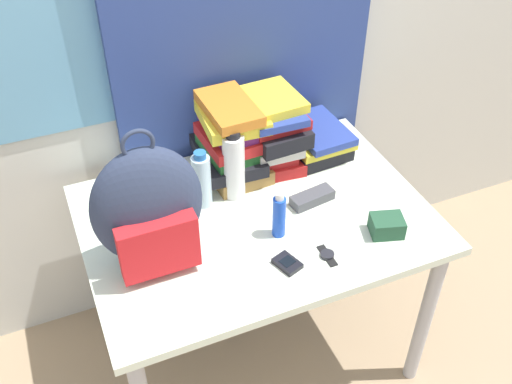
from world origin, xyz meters
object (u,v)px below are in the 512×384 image
Objects in this scene: book_stack_left at (232,140)px; book_stack_right at (315,140)px; wristwatch at (327,255)px; sports_bottle at (234,165)px; sunscreen_bottle at (279,216)px; backpack at (149,210)px; book_stack_center at (271,130)px; water_bottle at (202,180)px; camera_pouch at (387,226)px; cell_phone at (288,263)px; sunglasses_case at (312,198)px.

book_stack_left reaches higher than book_stack_right.
book_stack_left is 0.53m from wristwatch.
wristwatch is (0.11, -0.50, -0.13)m from book_stack_left.
sports_bottle is 2.80× the size of wristwatch.
sunscreen_bottle is (0.02, -0.35, -0.06)m from book_stack_left.
backpack is 0.48m from book_stack_left.
backpack is 0.38m from sports_bottle.
water_bottle is (-0.30, -0.12, -0.04)m from book_stack_center.
sunscreen_bottle is at bearing -7.28° from backpack.
camera_pouch is at bearing -68.89° from book_stack_center.
book_stack_left is at bearing 88.84° from cell_phone.
book_stack_left is 0.15m from book_stack_center.
water_bottle is at bearing 40.32° from backpack.
camera_pouch is (0.01, -0.48, -0.02)m from book_stack_right.
book_stack_left is 1.12× the size of sports_bottle.
water_bottle is 0.61m from camera_pouch.
wristwatch is at bearing -113.06° from book_stack_right.
water_bottle is at bearing 143.55° from camera_pouch.
sports_bottle is 0.53m from camera_pouch.
book_stack_left is 0.50m from cell_phone.
water_bottle is 1.26× the size of sunscreen_bottle.
book_stack_center is 2.97× the size of cell_phone.
cell_phone is at bearing -130.50° from sunglasses_case.
sunglasses_case is at bearing -118.85° from book_stack_right.
sunscreen_bottle is 0.34m from camera_pouch.
water_bottle is 0.12m from sports_bottle.
sunglasses_case is (0.55, 0.05, -0.17)m from backpack.
book_stack_center is 1.04× the size of book_stack_right.
camera_pouch reaches higher than wristwatch.
sports_bottle is 0.39m from cell_phone.
cell_phone is (0.03, -0.37, -0.11)m from sports_bottle.
book_stack_center is 2.37× the size of camera_pouch.
wristwatch is at bearing -77.01° from book_stack_left.
book_stack_right is 1.29× the size of water_bottle.
book_stack_center is 0.53m from camera_pouch.
book_stack_center is 3.07× the size of wristwatch.
backpack is 1.69× the size of book_stack_right.
backpack reaches higher than wristwatch.
sunglasses_case reaches higher than cell_phone.
book_stack_left is 0.36m from sunscreen_bottle.
water_bottle is at bearing -178.32° from sports_bottle.
camera_pouch reaches higher than sunglasses_case.
sports_bottle is 2.16× the size of camera_pouch.
sunglasses_case is at bearing -53.76° from book_stack_left.
cell_phone is 0.13m from wristwatch.
book_stack_left reaches higher than camera_pouch.
book_stack_left is 2.43× the size of camera_pouch.
book_stack_center is at bearing 1.27° from book_stack_left.
wristwatch is at bearing -6.07° from cell_phone.
sports_bottle is at bearing -162.22° from book_stack_right.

